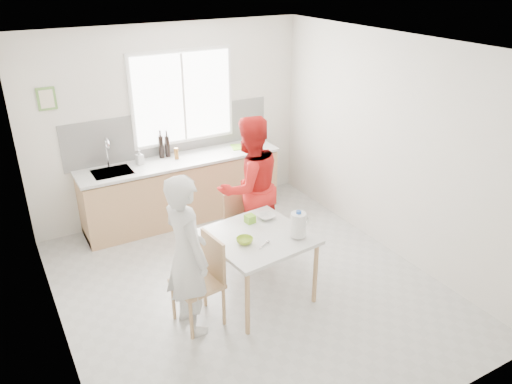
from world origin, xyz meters
TOP-DOWN VIEW (x-y plane):
  - ground at (0.00, 0.00)m, footprint 4.50×4.50m
  - room_shell at (0.00, 0.00)m, footprint 4.50×4.50m
  - window at (0.20, 2.23)m, footprint 1.50×0.06m
  - backsplash at (0.00, 2.24)m, footprint 3.00×0.02m
  - picture_frame at (-1.55, 2.23)m, footprint 0.22×0.03m
  - kitchen_counter at (-0.00, 1.95)m, footprint 2.84×0.64m
  - dining_table at (0.01, -0.20)m, footprint 1.12×1.12m
  - chair_left at (-0.67, -0.28)m, footprint 0.49×0.49m
  - chair_far at (0.27, 0.65)m, footprint 0.43×0.43m
  - person_white at (-0.83, -0.29)m, footprint 0.47×0.66m
  - person_red at (0.40, 0.69)m, footprint 0.94×0.77m
  - bowl_green at (-0.19, -0.27)m, footprint 0.20×0.20m
  - bowl_white at (0.28, 0.08)m, footprint 0.22×0.22m
  - milk_jug at (0.36, -0.44)m, footprint 0.22×0.16m
  - green_box at (0.08, 0.09)m, footprint 0.11×0.11m
  - spoon at (-0.05, -0.43)m, footprint 0.15×0.08m
  - cutting_board at (0.99, 1.95)m, footprint 0.41×0.34m
  - wine_bottle_a at (-0.21, 2.13)m, footprint 0.07×0.07m
  - wine_bottle_b at (-0.11, 2.13)m, footprint 0.07×0.07m
  - jar_amber at (-0.05, 1.97)m, footprint 0.06×0.06m
  - soap_bottle at (-0.54, 2.05)m, footprint 0.11×0.11m

SIDE VIEW (x-z plane):
  - ground at x=0.00m, z-range 0.00..0.00m
  - kitchen_counter at x=0.00m, z-range -0.27..1.10m
  - chair_far at x=0.27m, z-range 0.04..0.89m
  - chair_left at x=-0.67m, z-range 0.05..1.00m
  - dining_table at x=0.01m, z-range 0.31..1.09m
  - spoon at x=-0.05m, z-range 0.78..0.80m
  - bowl_white at x=0.28m, z-range 0.78..0.83m
  - bowl_green at x=-0.19m, z-range 0.78..0.84m
  - green_box at x=0.08m, z-range 0.78..0.87m
  - person_white at x=-0.83m, z-range 0.00..1.69m
  - person_red at x=0.40m, z-range 0.00..1.80m
  - cutting_board at x=0.99m, z-range 0.92..0.93m
  - milk_jug at x=0.36m, z-range 0.79..1.08m
  - jar_amber at x=-0.05m, z-range 0.92..1.08m
  - soap_bottle at x=-0.54m, z-range 0.92..1.12m
  - wine_bottle_b at x=-0.11m, z-range 0.92..1.22m
  - wine_bottle_a at x=-0.21m, z-range 0.92..1.24m
  - backsplash at x=0.00m, z-range 0.90..1.55m
  - room_shell at x=0.00m, z-range -0.61..3.89m
  - window at x=0.20m, z-range 1.05..2.35m
  - picture_frame at x=-1.55m, z-range 1.76..2.04m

